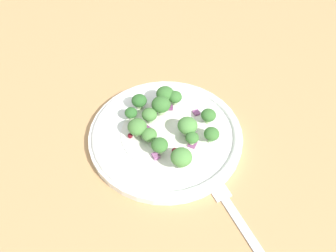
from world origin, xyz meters
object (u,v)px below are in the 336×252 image
broccoli_floret_0 (181,158)px  plate (168,134)px  broccoli_floret_2 (175,97)px  fork (243,226)px  broccoli_floret_1 (160,145)px

broccoli_floret_0 → plate: bearing=-100.6°
plate → broccoli_floret_0: size_ratio=7.78×
broccoli_floret_2 → fork: size_ratio=0.12×
plate → broccoli_floret_1: broccoli_floret_1 is taller
plate → fork: (-2.12, 17.75, -0.61)cm
plate → fork: plate is taller
plate → broccoli_floret_0: bearing=79.4°
fork → broccoli_floret_2: bearing=-93.3°
broccoli_floret_0 → broccoli_floret_2: bearing=-112.4°
broccoli_floret_0 → broccoli_floret_1: bearing=-65.0°
broccoli_floret_1 → broccoli_floret_2: 10.02cm
plate → broccoli_floret_0: broccoli_floret_0 is taller
broccoli_floret_2 → broccoli_floret_1: bearing=50.9°
broccoli_floret_0 → fork: bearing=107.2°
broccoli_floret_2 → fork: (1.27, 22.26, -3.07)cm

